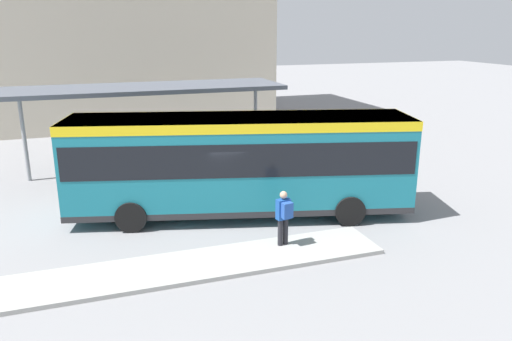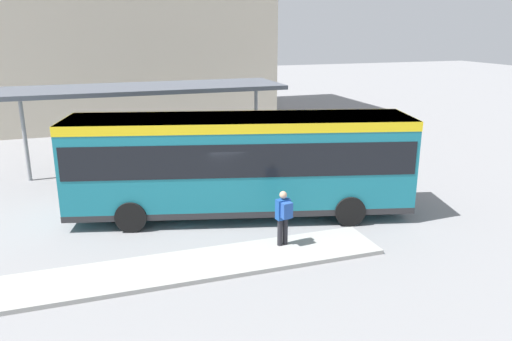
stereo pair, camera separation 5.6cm
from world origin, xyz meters
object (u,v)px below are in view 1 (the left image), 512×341
(city_bus, at_px, (240,159))
(potted_planter_near_shelter, at_px, (207,167))
(bicycle_red, at_px, (376,144))
(potted_planter_far_side, at_px, (106,174))
(bicycle_green, at_px, (381,148))
(bicycle_yellow, at_px, (387,151))
(pedestrian_waiting, at_px, (284,215))

(city_bus, bearing_deg, potted_planter_near_shelter, 108.28)
(bicycle_red, bearing_deg, potted_planter_far_side, 103.53)
(bicycle_green, height_order, bicycle_red, bicycle_red)
(bicycle_yellow, height_order, potted_planter_near_shelter, potted_planter_near_shelter)
(bicycle_green, distance_m, bicycle_red, 0.76)
(potted_planter_near_shelter, bearing_deg, city_bus, -86.26)
(bicycle_red, bearing_deg, pedestrian_waiting, 140.63)
(pedestrian_waiting, xyz_separation_m, bicycle_red, (8.76, 9.17, -0.67))
(pedestrian_waiting, distance_m, potted_planter_far_side, 8.35)
(bicycle_red, distance_m, potted_planter_far_side, 13.45)
(bicycle_yellow, bearing_deg, potted_planter_near_shelter, 98.73)
(pedestrian_waiting, bearing_deg, bicycle_red, -53.60)
(bicycle_green, xyz_separation_m, potted_planter_near_shelter, (-9.19, -1.70, 0.33))
(bicycle_yellow, xyz_separation_m, bicycle_red, (0.33, 1.48, -0.01))
(bicycle_red, height_order, potted_planter_far_side, potted_planter_far_side)
(city_bus, xyz_separation_m, bicycle_green, (8.95, 5.47, -1.57))
(pedestrian_waiting, distance_m, bicycle_red, 12.70)
(pedestrian_waiting, bearing_deg, potted_planter_far_side, 22.85)
(city_bus, xyz_separation_m, potted_planter_near_shelter, (-0.25, 3.77, -1.24))
(bicycle_red, height_order, potted_planter_near_shelter, potted_planter_near_shelter)
(bicycle_yellow, distance_m, potted_planter_far_side, 12.96)
(pedestrian_waiting, bearing_deg, bicycle_yellow, -57.52)
(bicycle_yellow, relative_size, potted_planter_near_shelter, 1.27)
(pedestrian_waiting, relative_size, potted_planter_near_shelter, 1.16)
(pedestrian_waiting, height_order, potted_planter_far_side, pedestrian_waiting)
(bicycle_red, relative_size, potted_planter_far_side, 1.27)
(bicycle_yellow, bearing_deg, city_bus, 120.95)
(bicycle_red, relative_size, potted_planter_near_shelter, 1.25)
(city_bus, bearing_deg, potted_planter_far_side, 150.27)
(bicycle_red, xyz_separation_m, potted_planter_near_shelter, (-9.36, -2.44, 0.33))
(city_bus, distance_m, bicycle_green, 10.60)
(city_bus, relative_size, bicycle_red, 6.58)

